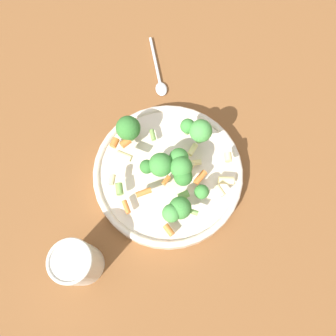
% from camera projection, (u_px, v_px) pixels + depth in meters
% --- Properties ---
extents(ground_plane, '(3.00, 3.00, 0.00)m').
position_uv_depth(ground_plane, '(168.00, 176.00, 0.68)').
color(ground_plane, brown).
extents(bowl, '(0.30, 0.30, 0.04)m').
position_uv_depth(bowl, '(168.00, 173.00, 0.66)').
color(bowl, beige).
rests_on(bowl, ground_plane).
extents(pasta_salad, '(0.23, 0.24, 0.08)m').
position_uv_depth(pasta_salad, '(170.00, 161.00, 0.60)').
color(pasta_salad, '#8CB766').
rests_on(pasta_salad, bowl).
extents(cup, '(0.07, 0.07, 0.11)m').
position_uv_depth(cup, '(77.00, 263.00, 0.57)').
color(cup, silver).
rests_on(cup, ground_plane).
extents(spoon, '(0.08, 0.16, 0.01)m').
position_uv_depth(spoon, '(159.00, 77.00, 0.76)').
color(spoon, silver).
rests_on(spoon, ground_plane).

